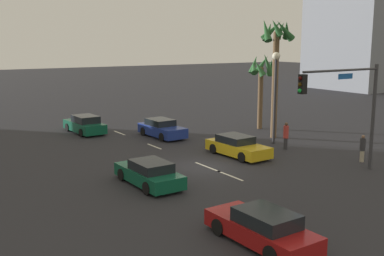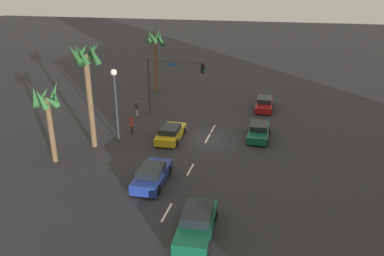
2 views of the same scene
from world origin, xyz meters
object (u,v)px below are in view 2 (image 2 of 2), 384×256
Objects in this scene: car_2 at (264,104)px; palm_tree_2 at (48,106)px; palm_tree_0 at (87,70)px; streetlamp at (115,92)px; traffic_signal at (168,76)px; pedestrian_0 at (137,108)px; palm_tree_1 at (155,49)px; car_1 at (197,223)px; pedestrian_1 at (131,124)px; car_3 at (259,131)px; car_0 at (152,175)px; car_4 at (171,133)px.

car_2 is 0.72× the size of palm_tree_2.
streetlamp is at bearing -41.68° from palm_tree_0.
palm_tree_2 is at bearing 157.88° from traffic_signal.
pedestrian_0 is 10.48m from palm_tree_1.
palm_tree_0 is (-1.67, 1.49, 2.16)m from streetlamp.
car_2 is 14.01m from pedestrian_0.
car_1 is 16.00m from pedestrian_1.
car_3 is at bearing -8.14° from car_1.
car_0 is 0.98× the size of car_2.
car_3 is (10.31, -6.52, -0.04)m from car_0.
palm_tree_1 is at bearing 74.57° from car_2.
car_2 is at bearing 0.70° from car_3.
pedestrian_1 is at bearing 100.26° from car_3.
palm_tree_1 reaches higher than traffic_signal.
streetlamp is (6.48, 5.49, 3.87)m from car_0.
car_3 is 11.27m from traffic_signal.
car_3 is at bearing -59.71° from palm_tree_2.
streetlamp is at bearing -31.95° from palm_tree_2.
pedestrian_1 is (1.75, -0.53, -3.53)m from streetlamp.
car_0 is 0.73× the size of traffic_signal.
car_0 is 0.96× the size of car_1.
palm_tree_0 is at bearing 136.09° from car_2.
car_0 reaches higher than car_2.
pedestrian_0 reaches higher than car_3.
car_1 is 15.22m from car_3.
car_1 is at bearing -158.24° from traffic_signal.
palm_tree_0 reaches higher than palm_tree_1.
palm_tree_0 is (-8.40, 0.53, 5.79)m from pedestrian_0.
palm_tree_1 is at bearing 23.47° from car_1.
palm_tree_1 is 1.24× the size of palm_tree_2.
pedestrian_0 reaches higher than car_4.
palm_tree_1 reaches higher than palm_tree_2.
pedestrian_1 is 0.21× the size of palm_tree_0.
car_0 is at bearing -139.71° from streetlamp.
palm_tree_1 reaches higher than car_0.
palm_tree_1 is (22.57, 7.50, 4.83)m from car_0.
car_3 is (15.07, -2.15, -0.06)m from car_1.
car_0 is 6.46m from car_1.
palm_tree_0 is at bearing 138.32° from streetlamp.
pedestrian_1 is (12.99, 9.34, 0.32)m from car_1.
palm_tree_2 is (1.45, 8.63, 3.96)m from car_0.
traffic_signal is at bearing 18.76° from car_4.
car_0 reaches higher than car_3.
palm_tree_0 is (-3.42, 2.02, 5.68)m from pedestrian_1.
pedestrian_1 is 15.24m from palm_tree_1.
car_4 is 3.92m from pedestrian_1.
car_3 is 13.30m from pedestrian_0.
streetlamp is (-12.25, 11.91, 3.90)m from car_2.
car_1 is 2.54× the size of pedestrian_1.
car_3 is 0.98× the size of car_4.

